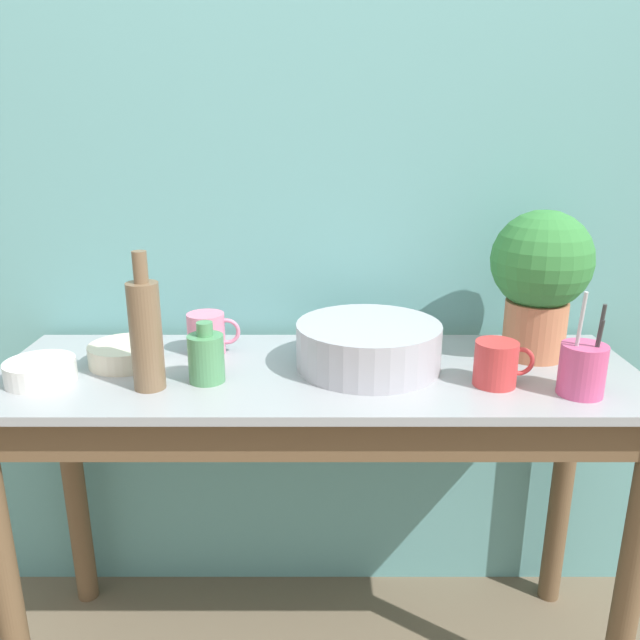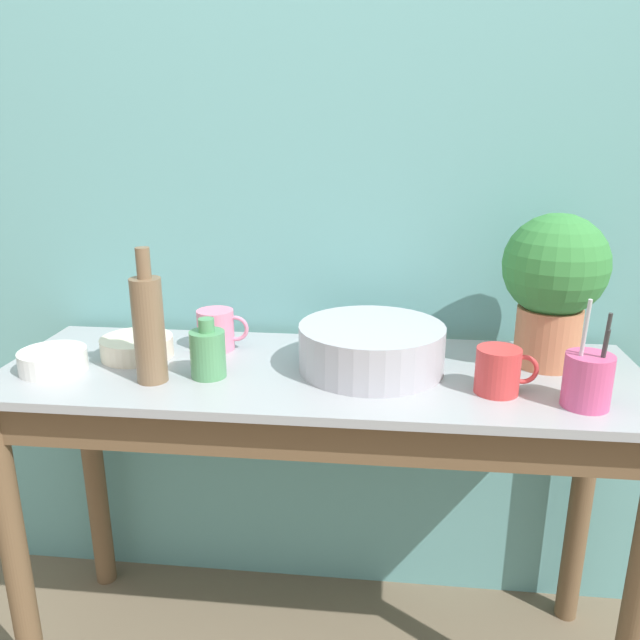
{
  "view_description": "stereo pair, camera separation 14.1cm",
  "coord_description": "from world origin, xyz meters",
  "px_view_note": "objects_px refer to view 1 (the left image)",
  "views": [
    {
      "loc": [
        0.01,
        -1.1,
        1.35
      ],
      "look_at": [
        0.0,
        0.25,
        0.93
      ],
      "focal_mm": 35.0,
      "sensor_mm": 36.0,
      "label": 1
    },
    {
      "loc": [
        0.15,
        -1.09,
        1.35
      ],
      "look_at": [
        0.0,
        0.25,
        0.93
      ],
      "focal_mm": 35.0,
      "sensor_mm": 36.0,
      "label": 2
    }
  ],
  "objects_px": {
    "bowl_small_enamel_white": "(43,371)",
    "bottle_short": "(208,357)",
    "bowl_wash_large": "(371,346)",
    "mug_pink": "(210,333)",
    "bottle_tall": "(148,333)",
    "bowl_small_cream": "(129,353)",
    "potted_plant": "(543,274)",
    "mug_red": "(499,364)",
    "utensil_cup": "(585,369)"
  },
  "relations": [
    {
      "from": "mug_pink",
      "to": "bowl_small_enamel_white",
      "type": "height_order",
      "value": "mug_pink"
    },
    {
      "from": "potted_plant",
      "to": "bowl_small_enamel_white",
      "type": "relative_size",
      "value": 2.36
    },
    {
      "from": "mug_red",
      "to": "utensil_cup",
      "type": "bearing_deg",
      "value": -17.04
    },
    {
      "from": "bowl_small_enamel_white",
      "to": "mug_red",
      "type": "bearing_deg",
      "value": -0.96
    },
    {
      "from": "utensil_cup",
      "to": "bottle_short",
      "type": "bearing_deg",
      "value": 174.86
    },
    {
      "from": "mug_red",
      "to": "bowl_small_enamel_white",
      "type": "height_order",
      "value": "mug_red"
    },
    {
      "from": "bowl_small_enamel_white",
      "to": "utensil_cup",
      "type": "height_order",
      "value": "utensil_cup"
    },
    {
      "from": "bowl_small_cream",
      "to": "mug_pink",
      "type": "bearing_deg",
      "value": 22.17
    },
    {
      "from": "bottle_tall",
      "to": "bowl_small_cream",
      "type": "xyz_separation_m",
      "value": [
        -0.09,
        0.15,
        -0.1
      ]
    },
    {
      "from": "bowl_small_enamel_white",
      "to": "bowl_small_cream",
      "type": "bearing_deg",
      "value": 35.74
    },
    {
      "from": "bottle_short",
      "to": "mug_red",
      "type": "relative_size",
      "value": 1.04
    },
    {
      "from": "bottle_tall",
      "to": "bowl_small_enamel_white",
      "type": "height_order",
      "value": "bottle_tall"
    },
    {
      "from": "mug_pink",
      "to": "mug_red",
      "type": "distance_m",
      "value": 0.69
    },
    {
      "from": "utensil_cup",
      "to": "bowl_small_cream",
      "type": "bearing_deg",
      "value": 169.92
    },
    {
      "from": "potted_plant",
      "to": "bowl_small_enamel_white",
      "type": "height_order",
      "value": "potted_plant"
    },
    {
      "from": "mug_red",
      "to": "utensil_cup",
      "type": "height_order",
      "value": "utensil_cup"
    },
    {
      "from": "potted_plant",
      "to": "mug_pink",
      "type": "height_order",
      "value": "potted_plant"
    },
    {
      "from": "bottle_tall",
      "to": "bowl_small_cream",
      "type": "bearing_deg",
      "value": 122.75
    },
    {
      "from": "bowl_wash_large",
      "to": "mug_pink",
      "type": "xyz_separation_m",
      "value": [
        -0.39,
        0.1,
        -0.0
      ]
    },
    {
      "from": "bowl_wash_large",
      "to": "mug_pink",
      "type": "height_order",
      "value": "bowl_wash_large"
    },
    {
      "from": "bowl_wash_large",
      "to": "mug_red",
      "type": "xyz_separation_m",
      "value": [
        0.27,
        -0.11,
        -0.0
      ]
    },
    {
      "from": "potted_plant",
      "to": "bowl_small_cream",
      "type": "relative_size",
      "value": 2.05
    },
    {
      "from": "bowl_small_cream",
      "to": "bowl_small_enamel_white",
      "type": "bearing_deg",
      "value": -144.26
    },
    {
      "from": "mug_red",
      "to": "bowl_small_cream",
      "type": "bearing_deg",
      "value": 171.32
    },
    {
      "from": "bottle_short",
      "to": "mug_pink",
      "type": "xyz_separation_m",
      "value": [
        -0.03,
        0.18,
        -0.01
      ]
    },
    {
      "from": "bottle_tall",
      "to": "mug_pink",
      "type": "height_order",
      "value": "bottle_tall"
    },
    {
      "from": "bowl_wash_large",
      "to": "bottle_tall",
      "type": "distance_m",
      "value": 0.5
    },
    {
      "from": "bottle_short",
      "to": "mug_red",
      "type": "bearing_deg",
      "value": -1.93
    },
    {
      "from": "potted_plant",
      "to": "mug_red",
      "type": "distance_m",
      "value": 0.28
    },
    {
      "from": "mug_red",
      "to": "utensil_cup",
      "type": "distance_m",
      "value": 0.17
    },
    {
      "from": "mug_pink",
      "to": "bowl_small_enamel_white",
      "type": "relative_size",
      "value": 0.86
    },
    {
      "from": "bowl_wash_large",
      "to": "bowl_small_cream",
      "type": "height_order",
      "value": "bowl_wash_large"
    },
    {
      "from": "bottle_short",
      "to": "mug_pink",
      "type": "distance_m",
      "value": 0.18
    },
    {
      "from": "bottle_tall",
      "to": "bowl_wash_large",
      "type": "bearing_deg",
      "value": 14.43
    },
    {
      "from": "bottle_tall",
      "to": "potted_plant",
      "type": "bearing_deg",
      "value": 12.49
    },
    {
      "from": "bottle_tall",
      "to": "bowl_small_enamel_white",
      "type": "relative_size",
      "value": 1.97
    },
    {
      "from": "bottle_short",
      "to": "utensil_cup",
      "type": "xyz_separation_m",
      "value": [
        0.8,
        -0.07,
        -0.0
      ]
    },
    {
      "from": "bowl_wash_large",
      "to": "potted_plant",
      "type": "bearing_deg",
      "value": 10.19
    },
    {
      "from": "bowl_small_enamel_white",
      "to": "bottle_short",
      "type": "bearing_deg",
      "value": 0.74
    },
    {
      "from": "potted_plant",
      "to": "mug_red",
      "type": "bearing_deg",
      "value": -127.64
    },
    {
      "from": "mug_pink",
      "to": "bottle_short",
      "type": "bearing_deg",
      "value": -80.83
    },
    {
      "from": "utensil_cup",
      "to": "bowl_small_enamel_white",
      "type": "bearing_deg",
      "value": 176.7
    },
    {
      "from": "bowl_small_enamel_white",
      "to": "utensil_cup",
      "type": "relative_size",
      "value": 0.67
    },
    {
      "from": "bowl_wash_large",
      "to": "mug_red",
      "type": "relative_size",
      "value": 2.57
    },
    {
      "from": "bottle_short",
      "to": "utensil_cup",
      "type": "height_order",
      "value": "utensil_cup"
    },
    {
      "from": "mug_pink",
      "to": "bowl_small_cream",
      "type": "relative_size",
      "value": 0.75
    },
    {
      "from": "potted_plant",
      "to": "mug_red",
      "type": "relative_size",
      "value": 2.74
    },
    {
      "from": "potted_plant",
      "to": "bowl_wash_large",
      "type": "height_order",
      "value": "potted_plant"
    },
    {
      "from": "mug_red",
      "to": "mug_pink",
      "type": "bearing_deg",
      "value": 162.99
    },
    {
      "from": "mug_pink",
      "to": "utensil_cup",
      "type": "relative_size",
      "value": 0.57
    }
  ]
}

